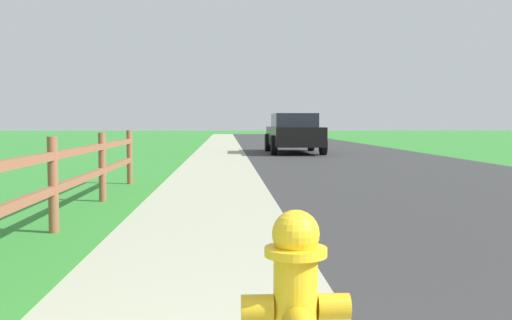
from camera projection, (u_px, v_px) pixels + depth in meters
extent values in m
plane|color=#328430|center=(243.00, 150.00, 25.62)|extent=(120.00, 120.00, 0.00)
cube|color=#333333|center=(315.00, 148.00, 27.80)|extent=(7.00, 66.00, 0.01)
cube|color=#A8AA8F|center=(178.00, 148.00, 27.46)|extent=(6.00, 66.00, 0.01)
cube|color=#328430|center=(146.00, 148.00, 27.38)|extent=(5.00, 66.00, 0.00)
cylinder|color=yellow|center=(296.00, 252.00, 2.37)|extent=(0.26, 0.26, 0.03)
sphere|color=yellow|center=(296.00, 234.00, 2.36)|extent=(0.19, 0.19, 0.19)
cube|color=gold|center=(296.00, 218.00, 2.36)|extent=(0.04, 0.04, 0.04)
cylinder|color=gold|center=(257.00, 308.00, 2.37)|extent=(0.13, 0.11, 0.11)
cylinder|color=gold|center=(333.00, 307.00, 2.39)|extent=(0.13, 0.11, 0.11)
cylinder|color=brown|center=(53.00, 185.00, 6.27)|extent=(0.11, 0.11, 1.05)
cylinder|color=brown|center=(102.00, 167.00, 8.78)|extent=(0.11, 0.11, 1.05)
cylinder|color=brown|center=(130.00, 157.00, 11.28)|extent=(0.11, 0.11, 1.05)
cube|color=brown|center=(53.00, 190.00, 6.28)|extent=(0.07, 10.05, 0.09)
cube|color=brown|center=(52.00, 156.00, 6.25)|extent=(0.07, 10.05, 0.09)
cube|color=black|center=(294.00, 136.00, 22.95)|extent=(1.83, 4.91, 0.71)
cube|color=#1E232B|center=(294.00, 120.00, 22.88)|extent=(1.61, 2.49, 0.53)
cylinder|color=black|center=(268.00, 142.00, 24.44)|extent=(0.22, 0.73, 0.73)
cylinder|color=black|center=(311.00, 142.00, 24.53)|extent=(0.22, 0.73, 0.73)
cylinder|color=black|center=(274.00, 145.00, 21.41)|extent=(0.22, 0.73, 0.73)
cylinder|color=black|center=(323.00, 145.00, 21.50)|extent=(0.22, 0.73, 0.73)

